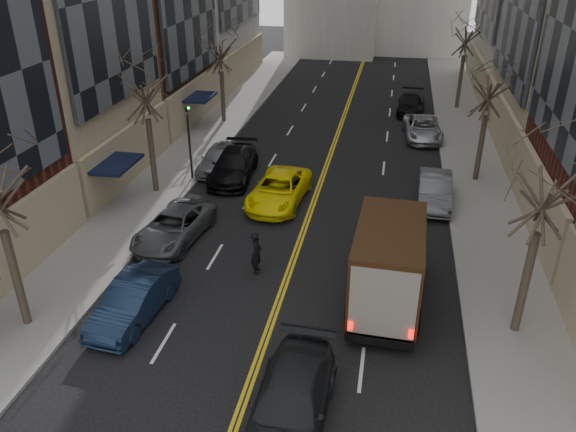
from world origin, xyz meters
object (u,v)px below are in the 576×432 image
Objects in this scene: taxi at (279,190)px; observer_sedan at (290,404)px; ups_truck at (388,262)px; pedestrian at (257,253)px.

observer_sedan is at bearing -72.73° from taxi.
ups_truck is 9.97m from taxi.
observer_sedan reaches higher than taxi.
pedestrian is at bearing 112.48° from observer_sedan.
taxi is at bearing 128.59° from ups_truck.
ups_truck is 3.46× the size of pedestrian.
pedestrian reaches higher than taxi.
taxi is 2.91× the size of pedestrian.
pedestrian is (-5.45, 1.09, -0.84)m from ups_truck.
ups_truck reaches higher than taxi.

